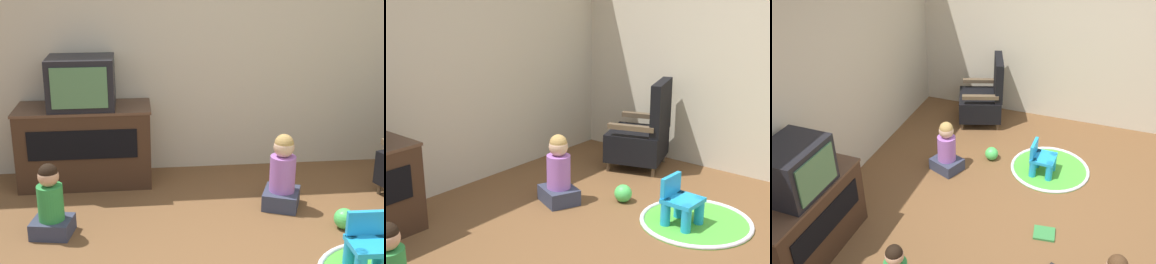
% 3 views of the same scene
% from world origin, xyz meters
% --- Properties ---
extents(ground_plane, '(30.00, 30.00, 0.00)m').
position_xyz_m(ground_plane, '(0.00, 0.00, 0.00)').
color(ground_plane, brown).
extents(wall_back, '(5.34, 0.12, 2.67)m').
position_xyz_m(wall_back, '(-0.33, 2.33, 1.34)').
color(wall_back, beige).
rests_on(wall_back, ground_plane).
extents(wall_right, '(0.12, 5.39, 2.67)m').
position_xyz_m(wall_right, '(2.28, -0.30, 1.34)').
color(wall_right, beige).
rests_on(wall_right, ground_plane).
extents(tv_cabinet, '(1.20, 0.52, 0.73)m').
position_xyz_m(tv_cabinet, '(-1.14, 2.00, 0.38)').
color(tv_cabinet, '#382316').
rests_on(tv_cabinet, ground_plane).
extents(television, '(0.58, 0.46, 0.45)m').
position_xyz_m(television, '(-1.14, 1.98, 0.95)').
color(television, black).
rests_on(television, tv_cabinet).
extents(black_armchair, '(0.74, 0.73, 0.94)m').
position_xyz_m(black_armchair, '(1.78, 1.24, 0.35)').
color(black_armchair, brown).
rests_on(black_armchair, ground_plane).
extents(yellow_kid_chair, '(0.29, 0.28, 0.41)m').
position_xyz_m(yellow_kid_chair, '(0.81, 0.22, 0.18)').
color(yellow_kid_chair, '#1E99DB').
rests_on(yellow_kid_chair, ground_plane).
extents(play_mat, '(0.93, 0.93, 0.04)m').
position_xyz_m(play_mat, '(0.93, 0.14, 0.01)').
color(play_mat, green).
rests_on(play_mat, ground_plane).
extents(child_watching_left, '(0.39, 0.41, 0.63)m').
position_xyz_m(child_watching_left, '(0.52, 1.29, 0.27)').
color(child_watching_left, '#33384C').
rests_on(child_watching_left, ground_plane).
extents(toy_ball, '(0.16, 0.16, 0.16)m').
position_xyz_m(toy_ball, '(0.90, 0.85, 0.08)').
color(toy_ball, '#4CCC59').
rests_on(toy_ball, ground_plane).
extents(book, '(0.21, 0.23, 0.02)m').
position_xyz_m(book, '(-0.18, -0.01, 0.01)').
color(book, '#337F3D').
rests_on(book, ground_plane).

